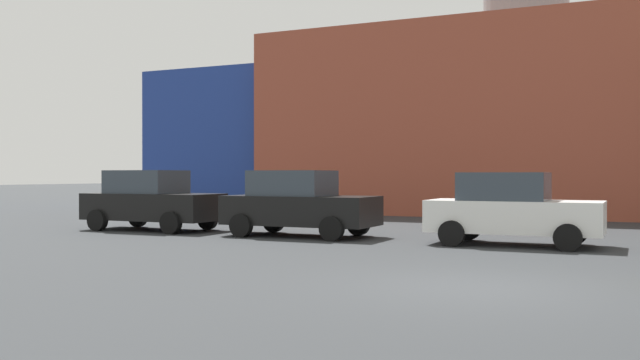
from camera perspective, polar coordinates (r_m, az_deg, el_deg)
ground_plane at (r=11.21m, az=12.76°, el=-8.60°), size 200.00×200.00×0.00m
building_backdrop at (r=35.08m, az=16.53°, el=4.11°), size 36.91×13.04×10.35m
parked_car_0 at (r=22.65m, az=-13.69°, el=-1.64°), size 4.39×2.15×1.90m
parked_car_1 at (r=19.81m, az=-1.79°, el=-1.95°), size 4.35×2.13×1.88m
parked_car_2 at (r=17.94m, az=15.46°, el=-2.31°), size 4.20×2.06×1.82m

